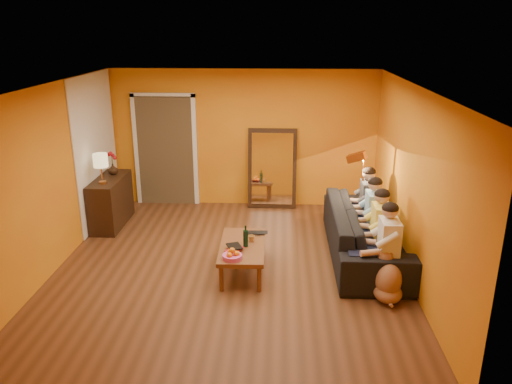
# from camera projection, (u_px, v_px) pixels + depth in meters

# --- Properties ---
(room_shell) EXTENTS (5.00, 5.50, 2.60)m
(room_shell) POSITION_uv_depth(u_px,v_px,m) (231.00, 175.00, 7.19)
(room_shell) COLOR brown
(room_shell) RESTS_ON ground
(white_accent) EXTENTS (0.02, 1.90, 2.58)m
(white_accent) POSITION_uv_depth(u_px,v_px,m) (96.00, 150.00, 8.62)
(white_accent) COLOR white
(white_accent) RESTS_ON wall_left
(doorway_recess) EXTENTS (1.06, 0.30, 2.10)m
(doorway_recess) POSITION_uv_depth(u_px,v_px,m) (167.00, 150.00, 9.68)
(doorway_recess) COLOR #3F2D19
(doorway_recess) RESTS_ON floor
(door_jamb_left) EXTENTS (0.08, 0.06, 2.20)m
(door_jamb_left) POSITION_uv_depth(u_px,v_px,m) (136.00, 151.00, 9.59)
(door_jamb_left) COLOR white
(door_jamb_left) RESTS_ON wall_back
(door_jamb_right) EXTENTS (0.08, 0.06, 2.20)m
(door_jamb_right) POSITION_uv_depth(u_px,v_px,m) (195.00, 152.00, 9.53)
(door_jamb_right) COLOR white
(door_jamb_right) RESTS_ON wall_back
(door_header) EXTENTS (1.22, 0.06, 0.08)m
(door_header) POSITION_uv_depth(u_px,v_px,m) (162.00, 95.00, 9.22)
(door_header) COLOR white
(door_header) RESTS_ON wall_back
(mirror_frame) EXTENTS (0.92, 0.27, 1.51)m
(mirror_frame) POSITION_uv_depth(u_px,v_px,m) (272.00, 168.00, 9.48)
(mirror_frame) COLOR #301E10
(mirror_frame) RESTS_ON floor
(mirror_glass) EXTENTS (0.78, 0.21, 1.35)m
(mirror_glass) POSITION_uv_depth(u_px,v_px,m) (272.00, 169.00, 9.44)
(mirror_glass) COLOR white
(mirror_glass) RESTS_ON mirror_frame
(sideboard) EXTENTS (0.44, 1.18, 0.85)m
(sideboard) POSITION_uv_depth(u_px,v_px,m) (111.00, 202.00, 8.70)
(sideboard) COLOR #301E10
(sideboard) RESTS_ON floor
(table_lamp) EXTENTS (0.24, 0.24, 0.51)m
(table_lamp) POSITION_uv_depth(u_px,v_px,m) (101.00, 169.00, 8.20)
(table_lamp) COLOR beige
(table_lamp) RESTS_ON sideboard
(sofa) EXTENTS (2.63, 1.03, 0.77)m
(sofa) POSITION_uv_depth(u_px,v_px,m) (365.00, 232.00, 7.52)
(sofa) COLOR black
(sofa) RESTS_ON floor
(coffee_table) EXTENTS (0.65, 1.23, 0.42)m
(coffee_table) POSITION_uv_depth(u_px,v_px,m) (243.00, 258.00, 7.08)
(coffee_table) COLOR brown
(coffee_table) RESTS_ON floor
(floor_lamp) EXTENTS (0.37, 0.33, 1.44)m
(floor_lamp) POSITION_uv_depth(u_px,v_px,m) (361.00, 197.00, 8.05)
(floor_lamp) COLOR #D3843E
(floor_lamp) RESTS_ON floor
(dog) EXTENTS (0.48, 0.63, 0.66)m
(dog) POSITION_uv_depth(u_px,v_px,m) (388.00, 276.00, 6.33)
(dog) COLOR #976044
(dog) RESTS_ON floor
(person_far_left) EXTENTS (0.70, 0.44, 1.22)m
(person_far_left) POSITION_uv_depth(u_px,v_px,m) (388.00, 247.00, 6.50)
(person_far_left) COLOR silver
(person_far_left) RESTS_ON sofa
(person_mid_left) EXTENTS (0.70, 0.44, 1.22)m
(person_mid_left) POSITION_uv_depth(u_px,v_px,m) (380.00, 230.00, 7.02)
(person_mid_left) COLOR #EBD44E
(person_mid_left) RESTS_ON sofa
(person_mid_right) EXTENTS (0.70, 0.44, 1.22)m
(person_mid_right) POSITION_uv_depth(u_px,v_px,m) (374.00, 216.00, 7.54)
(person_mid_right) COLOR #84ADCC
(person_mid_right) RESTS_ON sofa
(person_far_right) EXTENTS (0.70, 0.44, 1.22)m
(person_far_right) POSITION_uv_depth(u_px,v_px,m) (368.00, 204.00, 8.06)
(person_far_right) COLOR #313035
(person_far_right) RESTS_ON sofa
(fruit_bowl) EXTENTS (0.26, 0.26, 0.16)m
(fruit_bowl) POSITION_uv_depth(u_px,v_px,m) (232.00, 253.00, 6.56)
(fruit_bowl) COLOR #DC4DA1
(fruit_bowl) RESTS_ON coffee_table
(wine_bottle) EXTENTS (0.07, 0.07, 0.31)m
(wine_bottle) POSITION_uv_depth(u_px,v_px,m) (246.00, 236.00, 6.91)
(wine_bottle) COLOR black
(wine_bottle) RESTS_ON coffee_table
(tumbler) EXTENTS (0.11, 0.11, 0.09)m
(tumbler) POSITION_uv_depth(u_px,v_px,m) (251.00, 239.00, 7.10)
(tumbler) COLOR #B27F3F
(tumbler) RESTS_ON coffee_table
(laptop) EXTENTS (0.34, 0.23, 0.03)m
(laptop) POSITION_uv_depth(u_px,v_px,m) (256.00, 234.00, 7.33)
(laptop) COLOR black
(laptop) RESTS_ON coffee_table
(book_lower) EXTENTS (0.19, 0.25, 0.02)m
(book_lower) POSITION_uv_depth(u_px,v_px,m) (228.00, 250.00, 6.83)
(book_lower) COLOR #301E10
(book_lower) RESTS_ON coffee_table
(book_mid) EXTENTS (0.26, 0.30, 0.02)m
(book_mid) POSITION_uv_depth(u_px,v_px,m) (229.00, 248.00, 6.83)
(book_mid) COLOR #A8131C
(book_mid) RESTS_ON book_lower
(book_upper) EXTENTS (0.26, 0.29, 0.02)m
(book_upper) POSITION_uv_depth(u_px,v_px,m) (228.00, 247.00, 6.80)
(book_upper) COLOR black
(book_upper) RESTS_ON book_mid
(vase) EXTENTS (0.18, 0.18, 0.18)m
(vase) POSITION_uv_depth(u_px,v_px,m) (113.00, 169.00, 8.77)
(vase) COLOR #301E10
(vase) RESTS_ON sideboard
(flowers) EXTENTS (0.17, 0.17, 0.42)m
(flowers) POSITION_uv_depth(u_px,v_px,m) (112.00, 156.00, 8.69)
(flowers) COLOR #A8131C
(flowers) RESTS_ON vase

